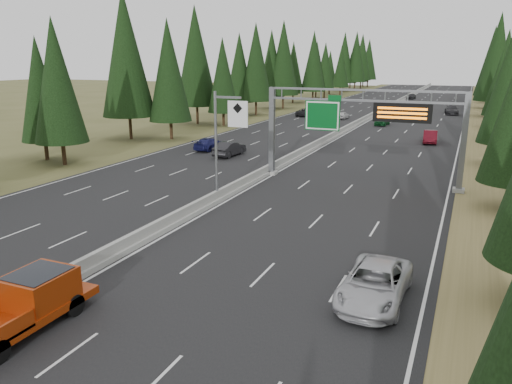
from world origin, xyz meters
The scene contains 18 objects.
road centered at (0.00, 80.00, 0.04)m, with size 32.00×260.00×0.08m, color black.
shoulder_right centered at (17.80, 80.00, 0.03)m, with size 3.60×260.00×0.06m, color olive.
shoulder_left centered at (-17.80, 80.00, 0.03)m, with size 3.60×260.00×0.06m, color #494B23.
median_barrier centered at (0.00, 80.00, 0.41)m, with size 0.70×260.00×0.85m.
sign_gantry centered at (8.92, 34.88, 5.27)m, with size 16.75×0.98×7.80m.
hov_sign_pole centered at (0.58, 24.97, 4.72)m, with size 2.80×0.50×8.00m.
tree_row_left centered at (-21.93, 87.57, 9.27)m, with size 11.64×238.09×18.94m.
silver_minivan centered at (13.45, 13.94, 0.86)m, with size 2.59×5.63×1.56m, color #B6B6BC.
red_pickup centered at (1.50, 6.50, 1.21)m, with size 2.23×6.24×2.03m.
car_ahead_green centered at (3.62, 74.42, 0.83)m, with size 1.77×4.41×1.50m, color #125123.
car_ahead_dkred centered at (12.06, 59.20, 0.85)m, with size 1.63×4.68×1.54m, color #4E0B14.
car_ahead_dkgrey centered at (12.95, 96.07, 0.90)m, with size 2.31×5.68×1.65m, color black.
car_ahead_white centered at (5.60, 91.44, 0.84)m, with size 2.52×5.46×1.52m, color silver.
car_ahead_far centered at (1.50, 131.78, 0.82)m, with size 1.74×4.32×1.47m, color black.
car_onc_near centered at (-7.15, 41.55, 0.86)m, with size 1.66×4.76×1.57m, color black.
car_onc_blue centered at (-10.85, 43.95, 0.77)m, with size 1.94×4.77×1.38m, color #171851.
car_onc_white centered at (-4.20, 80.49, 0.72)m, with size 1.51×3.76×1.28m, color #BCBCBC.
car_onc_far centered at (-11.72, 82.28, 0.77)m, with size 2.30×4.98×1.38m, color black.
Camera 1 is at (16.57, -6.22, 10.22)m, focal length 35.00 mm.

